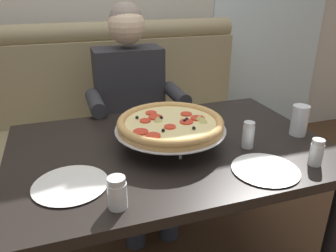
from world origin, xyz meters
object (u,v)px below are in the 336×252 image
object	(u,v)px
diner_main	(133,104)
patio_chair	(217,61)
shaker_oregano	(117,195)
shaker_pepper_flakes	(248,137)
shaker_parmesan	(316,154)
dining_table	(170,163)
plate_near_left	(70,183)
plate_near_right	(265,168)
drinking_glass	(299,122)
pizza	(171,124)
booth_bench	(128,134)

from	to	relation	value
diner_main	patio_chair	size ratio (longest dim) A/B	1.48
shaker_oregano	shaker_pepper_flakes	bearing A→B (deg)	21.19
shaker_pepper_flakes	shaker_parmesan	xyz separation A→B (m)	(0.16, -0.21, -0.00)
shaker_oregano	dining_table	bearing A→B (deg)	50.15
plate_near_left	patio_chair	xyz separation A→B (m)	(1.78, 2.47, -0.23)
dining_table	plate_near_right	world-z (taller)	plate_near_right
drinking_glass	patio_chair	world-z (taller)	drinking_glass
shaker_parmesan	plate_near_right	bearing A→B (deg)	174.07
plate_near_left	drinking_glass	world-z (taller)	drinking_glass
shaker_parmesan	plate_near_right	world-z (taller)	shaker_parmesan
plate_near_left	pizza	bearing A→B (deg)	23.02
pizza	shaker_oregano	distance (m)	0.45
shaker_parmesan	plate_near_right	xyz separation A→B (m)	(-0.20, 0.02, -0.03)
shaker_parmesan	patio_chair	world-z (taller)	patio_chair
drinking_glass	pizza	bearing A→B (deg)	172.40
booth_bench	shaker_pepper_flakes	bearing A→B (deg)	-73.78
booth_bench	diner_main	xyz separation A→B (m)	(-0.01, -0.27, 0.31)
diner_main	shaker_pepper_flakes	xyz separation A→B (m)	(0.31, -0.76, 0.08)
diner_main	shaker_parmesan	world-z (taller)	diner_main
plate_near_left	booth_bench	bearing A→B (deg)	69.06
dining_table	shaker_oregano	size ratio (longest dim) A/B	12.77
booth_bench	patio_chair	size ratio (longest dim) A/B	2.01
shaker_pepper_flakes	pizza	bearing A→B (deg)	158.75
shaker_pepper_flakes	shaker_oregano	xyz separation A→B (m)	(-0.58, -0.23, -0.00)
plate_near_right	drinking_glass	size ratio (longest dim) A/B	1.80
diner_main	pizza	distance (m)	0.65
shaker_parmesan	shaker_oregano	xyz separation A→B (m)	(-0.75, -0.02, -0.00)
shaker_pepper_flakes	plate_near_left	size ratio (longest dim) A/B	0.44
shaker_parmesan	plate_near_left	size ratio (longest dim) A/B	0.41
dining_table	drinking_glass	distance (m)	0.60
shaker_parmesan	plate_near_left	xyz separation A→B (m)	(-0.88, 0.14, -0.03)
booth_bench	dining_table	size ratio (longest dim) A/B	1.32
shaker_pepper_flakes	shaker_oregano	world-z (taller)	shaker_pepper_flakes
dining_table	shaker_parmesan	xyz separation A→B (m)	(0.46, -0.32, 0.13)
shaker_pepper_flakes	plate_near_right	world-z (taller)	shaker_pepper_flakes
drinking_glass	dining_table	bearing A→B (deg)	172.35
booth_bench	shaker_pepper_flakes	distance (m)	1.13
patio_chair	plate_near_right	bearing A→B (deg)	-113.10
booth_bench	shaker_pepper_flakes	xyz separation A→B (m)	(0.30, -1.02, 0.39)
dining_table	drinking_glass	size ratio (longest dim) A/B	9.66
plate_near_left	plate_near_right	distance (m)	0.69
booth_bench	shaker_parmesan	bearing A→B (deg)	-69.48
shaker_pepper_flakes	shaker_parmesan	bearing A→B (deg)	-51.83
shaker_oregano	pizza	bearing A→B (deg)	49.92
shaker_parmesan	plate_near_left	bearing A→B (deg)	170.61
shaker_parmesan	drinking_glass	xyz separation A→B (m)	(0.12, 0.25, 0.02)
dining_table	shaker_parmesan	distance (m)	0.58
patio_chair	shaker_pepper_flakes	bearing A→B (deg)	-113.95
pizza	diner_main	bearing A→B (deg)	91.14
shaker_oregano	plate_near_right	xyz separation A→B (m)	(0.55, 0.04, -0.03)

